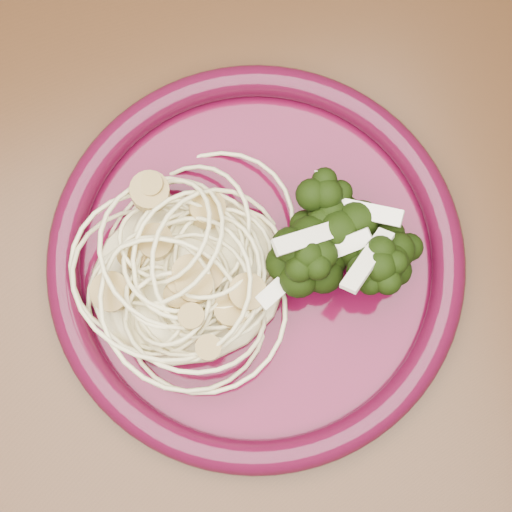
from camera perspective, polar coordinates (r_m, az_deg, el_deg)
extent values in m
plane|color=#55381D|center=(1.24, -1.57, -10.00)|extent=(3.50, 3.50, 0.00)
cube|color=#472814|center=(0.51, -3.77, -6.28)|extent=(1.20, 0.80, 0.04)
cylinder|color=#49071E|center=(0.49, 0.00, -0.43)|extent=(0.28, 0.28, 0.01)
torus|color=#490D22|center=(0.48, 0.00, -0.20)|extent=(0.29, 0.29, 0.02)
ellipsoid|color=beige|center=(0.48, -5.46, -1.52)|extent=(0.14, 0.12, 0.03)
ellipsoid|color=black|center=(0.47, 6.74, 2.26)|extent=(0.09, 0.16, 0.05)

